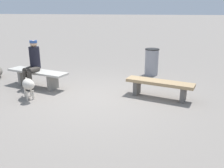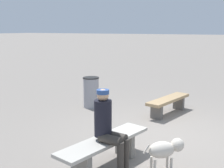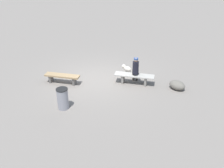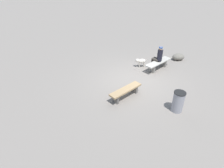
% 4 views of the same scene
% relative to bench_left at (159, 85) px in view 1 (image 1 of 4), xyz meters
% --- Properties ---
extents(ground, '(210.00, 210.00, 0.06)m').
position_rel_bench_left_xyz_m(ground, '(1.57, 0.38, -0.36)').
color(ground, gray).
extents(bench_left, '(1.71, 0.73, 0.44)m').
position_rel_bench_left_xyz_m(bench_left, '(0.00, 0.00, 0.00)').
color(bench_left, '#605B56').
rests_on(bench_left, ground).
extents(bench_right, '(1.92, 0.84, 0.47)m').
position_rel_bench_left_xyz_m(bench_right, '(3.41, -0.04, 0.02)').
color(bench_right, gray).
rests_on(bench_right, ground).
extents(seated_person, '(0.34, 0.59, 1.33)m').
position_rel_bench_left_xyz_m(seated_person, '(3.46, 0.05, 0.42)').
color(seated_person, black).
rests_on(seated_person, ground).
extents(dog, '(0.54, 0.56, 0.53)m').
position_rel_bench_left_xyz_m(dog, '(3.10, 0.90, 0.04)').
color(dog, beige).
rests_on(dog, ground).
extents(trash_bin, '(0.47, 0.47, 0.89)m').
position_rel_bench_left_xyz_m(trash_bin, '(0.41, -2.19, 0.12)').
color(trash_bin, gray).
rests_on(trash_bin, ground).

